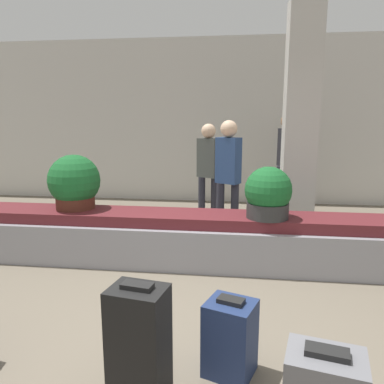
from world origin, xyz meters
TOP-DOWN VIEW (x-y plane):
  - ground_plane at (0.00, 0.00)m, footprint 18.00×18.00m
  - back_wall at (0.00, 5.17)m, footprint 18.00×0.06m
  - carousel at (0.00, 1.79)m, footprint 8.67×0.71m
  - pillar at (1.34, 3.05)m, footprint 0.44×0.44m
  - suitcase_0 at (-0.04, -0.37)m, footprint 0.38×0.31m
  - suitcase_5 at (0.50, -0.11)m, footprint 0.38×0.36m
  - potted_plant_0 at (0.84, 1.71)m, footprint 0.51×0.51m
  - potted_plant_1 at (-1.43, 1.86)m, footprint 0.62×0.62m
  - traveler_0 at (1.33, 4.39)m, footprint 0.31×0.37m
  - traveler_1 at (0.37, 2.77)m, footprint 0.37×0.32m
  - traveler_2 at (0.04, 3.44)m, footprint 0.37×0.31m

SIDE VIEW (x-z plane):
  - ground_plane at x=0.00m, z-range 0.00..0.00m
  - suitcase_5 at x=0.50m, z-range -0.01..0.52m
  - carousel at x=0.00m, z-range -0.01..0.58m
  - suitcase_0 at x=-0.04m, z-range -0.01..0.71m
  - potted_plant_0 at x=0.84m, z-range 0.57..1.14m
  - potted_plant_1 at x=-1.43m, z-range 0.58..1.23m
  - traveler_2 at x=0.04m, z-range 0.14..1.73m
  - traveler_1 at x=0.37m, z-range 0.16..1.80m
  - traveler_0 at x=1.33m, z-range 0.18..1.92m
  - back_wall at x=0.00m, z-range 0.00..3.20m
  - pillar at x=1.34m, z-range 0.00..3.20m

